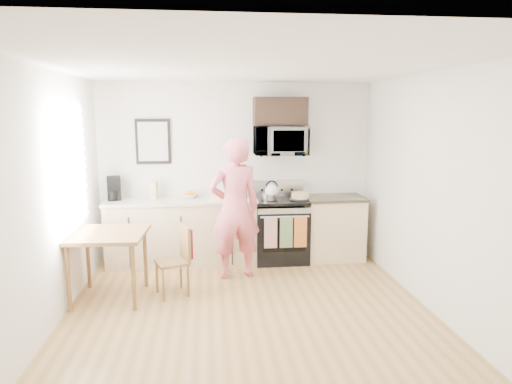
{
  "coord_description": "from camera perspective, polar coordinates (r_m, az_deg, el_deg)",
  "views": [
    {
      "loc": [
        -0.42,
        -4.46,
        2.15
      ],
      "look_at": [
        0.16,
        1.0,
        1.2
      ],
      "focal_mm": 32.0,
      "sensor_mm": 36.0,
      "label": 1
    }
  ],
  "objects": [
    {
      "name": "floor",
      "position": [
        4.97,
        -0.65,
        -15.85
      ],
      "size": [
        4.6,
        4.6,
        0.0
      ],
      "primitive_type": "plane",
      "color": "olive",
      "rests_on": "ground"
    },
    {
      "name": "back_wall",
      "position": [
        6.82,
        -2.51,
        2.63
      ],
      "size": [
        4.0,
        0.04,
        2.6
      ],
      "primitive_type": "cube",
      "color": "silver",
      "rests_on": "floor"
    },
    {
      "name": "front_wall",
      "position": [
        2.36,
        4.73,
        -11.34
      ],
      "size": [
        4.0,
        0.04,
        2.6
      ],
      "primitive_type": "cube",
      "color": "silver",
      "rests_on": "floor"
    },
    {
      "name": "left_wall",
      "position": [
        4.8,
        -25.17,
        -1.33
      ],
      "size": [
        0.04,
        4.6,
        2.6
      ],
      "primitive_type": "cube",
      "color": "silver",
      "rests_on": "floor"
    },
    {
      "name": "right_wall",
      "position": [
        5.14,
        22.1,
        -0.44
      ],
      "size": [
        0.04,
        4.6,
        2.6
      ],
      "primitive_type": "cube",
      "color": "silver",
      "rests_on": "floor"
    },
    {
      "name": "ceiling",
      "position": [
        4.5,
        -0.71,
        15.54
      ],
      "size": [
        4.0,
        4.6,
        0.04
      ],
      "primitive_type": "cube",
      "color": "white",
      "rests_on": "back_wall"
    },
    {
      "name": "window",
      "position": [
        5.51,
        -22.32,
        2.81
      ],
      "size": [
        0.06,
        1.4,
        1.5
      ],
      "color": "white",
      "rests_on": "left_wall"
    },
    {
      "name": "cabinet_left",
      "position": [
        6.69,
        -9.17,
        -5.06
      ],
      "size": [
        2.1,
        0.6,
        0.9
      ],
      "primitive_type": "cube",
      "color": "tan",
      "rests_on": "floor"
    },
    {
      "name": "countertop_left",
      "position": [
        6.58,
        -9.28,
        -1.1
      ],
      "size": [
        2.14,
        0.64,
        0.04
      ],
      "primitive_type": "cube",
      "color": "beige",
      "rests_on": "cabinet_left"
    },
    {
      "name": "cabinet_right",
      "position": [
        6.93,
        9.63,
        -4.55
      ],
      "size": [
        0.84,
        0.6,
        0.9
      ],
      "primitive_type": "cube",
      "color": "tan",
      "rests_on": "floor"
    },
    {
      "name": "countertop_right",
      "position": [
        6.83,
        9.74,
        -0.72
      ],
      "size": [
        0.88,
        0.64,
        0.04
      ],
      "primitive_type": "cube",
      "color": "black",
      "rests_on": "cabinet_right"
    },
    {
      "name": "range",
      "position": [
        6.74,
        3.1,
        -4.95
      ],
      "size": [
        0.76,
        0.7,
        1.16
      ],
      "color": "black",
      "rests_on": "floor"
    },
    {
      "name": "microwave",
      "position": [
        6.63,
        3.06,
        6.41
      ],
      "size": [
        0.76,
        0.51,
        0.42
      ],
      "primitive_type": "imported",
      "color": "#A8A8AD",
      "rests_on": "back_wall"
    },
    {
      "name": "upper_cabinet",
      "position": [
        6.67,
        3.03,
        10.04
      ],
      "size": [
        0.76,
        0.35,
        0.4
      ],
      "primitive_type": "cube",
      "color": "black",
      "rests_on": "back_wall"
    },
    {
      "name": "wall_art",
      "position": [
        6.79,
        -12.74,
        6.18
      ],
      "size": [
        0.5,
        0.04,
        0.65
      ],
      "color": "black",
      "rests_on": "back_wall"
    },
    {
      "name": "wall_trivet",
      "position": [
        6.81,
        -2.08,
        2.62
      ],
      "size": [
        0.2,
        0.02,
        0.2
      ],
      "primitive_type": "cube",
      "color": "red",
      "rests_on": "back_wall"
    },
    {
      "name": "person",
      "position": [
        5.96,
        -2.67,
        -2.05
      ],
      "size": [
        0.75,
        0.57,
        1.86
      ],
      "primitive_type": "imported",
      "rotation": [
        0.0,
        0.0,
        3.34
      ],
      "color": "#BA334B",
      "rests_on": "floor"
    },
    {
      "name": "dining_table",
      "position": [
        5.56,
        -18.03,
        -5.77
      ],
      "size": [
        0.85,
        0.85,
        0.8
      ],
      "rotation": [
        0.0,
        0.0,
        -0.05
      ],
      "color": "brown",
      "rests_on": "floor"
    },
    {
      "name": "chair",
      "position": [
        5.56,
        -9.32,
        -7.19
      ],
      "size": [
        0.48,
        0.45,
        0.84
      ],
      "rotation": [
        0.0,
        0.0,
        0.34
      ],
      "color": "brown",
      "rests_on": "floor"
    },
    {
      "name": "knife_block",
      "position": [
        6.65,
        -1.56,
        0.21
      ],
      "size": [
        0.1,
        0.13,
        0.21
      ],
      "primitive_type": "cube",
      "rotation": [
        0.0,
        0.0,
        0.02
      ],
      "color": "brown",
      "rests_on": "countertop_left"
    },
    {
      "name": "utensil_crock",
      "position": [
        6.73,
        -2.2,
        0.73
      ],
      "size": [
        0.13,
        0.13,
        0.38
      ],
      "color": "red",
      "rests_on": "countertop_left"
    },
    {
      "name": "fruit_bowl",
      "position": [
        6.71,
        -8.11,
        -0.36
      ],
      "size": [
        0.28,
        0.28,
        0.1
      ],
      "color": "white",
      "rests_on": "countertop_left"
    },
    {
      "name": "milk_carton",
      "position": [
        6.71,
        -12.69,
        0.26
      ],
      "size": [
        0.11,
        0.11,
        0.25
      ],
      "primitive_type": "cube",
      "rotation": [
        0.0,
        0.0,
        -0.18
      ],
      "color": "tan",
      "rests_on": "countertop_left"
    },
    {
      "name": "coffee_maker",
      "position": [
        6.76,
        -17.34,
        0.37
      ],
      "size": [
        0.23,
        0.29,
        0.33
      ],
      "rotation": [
        0.0,
        0.0,
        0.19
      ],
      "color": "black",
      "rests_on": "countertop_left"
    },
    {
      "name": "bread_bag",
      "position": [
        6.37,
        -4.36,
        -0.7
      ],
      "size": [
        0.32,
        0.21,
        0.11
      ],
      "primitive_type": "cube",
      "rotation": [
        0.0,
        0.0,
        -0.26
      ],
      "color": "#DBC173",
      "rests_on": "countertop_left"
    },
    {
      "name": "cake",
      "position": [
        6.59,
        5.57,
        -0.52
      ],
      "size": [
        0.32,
        0.32,
        0.11
      ],
      "color": "black",
      "rests_on": "range"
    },
    {
      "name": "kettle",
      "position": [
        6.68,
        1.98,
        0.19
      ],
      "size": [
        0.21,
        0.21,
        0.26
      ],
      "color": "white",
      "rests_on": "range"
    },
    {
      "name": "pot",
      "position": [
        6.53,
        1.58,
        -0.61
      ],
      "size": [
        0.18,
        0.3,
        0.09
      ],
      "rotation": [
        0.0,
        0.0,
        -0.29
      ],
      "color": "#A8A8AD",
      "rests_on": "range"
    }
  ]
}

